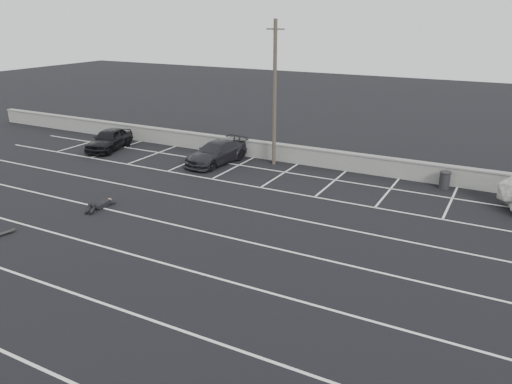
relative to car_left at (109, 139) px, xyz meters
The scene contains 9 objects.
ground 15.89m from the car_left, 44.44° to the right, with size 120.00×120.00×0.00m, color black.
seawall 11.70m from the car_left, 14.29° to the left, with size 50.00×0.45×1.06m.
stall_lines 13.12m from the car_left, 30.80° to the right, with size 36.00×20.05×0.01m.
car_left is the anchor object (origin of this frame).
car_right 7.96m from the car_left, ahead, with size 1.84×4.52×1.31m, color black.
utility_pole 11.76m from the car_left, 10.70° to the left, with size 1.10×0.22×8.24m.
trash_bin 20.85m from the car_left, ahead, with size 0.70×0.70×0.89m.
person 10.58m from the car_left, 48.17° to the right, with size 1.16×2.33×0.45m, color black, non-canonical shape.
skateboard 13.56m from the car_left, 64.69° to the right, with size 0.37×0.83×0.10m.
Camera 1 is at (12.24, -12.61, 8.52)m, focal length 35.00 mm.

